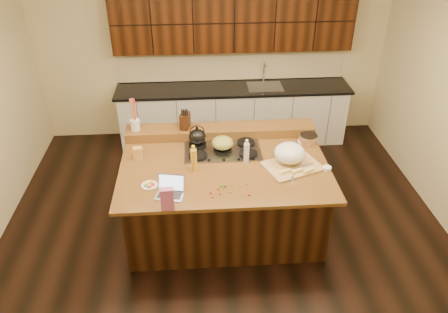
{
  "coord_description": "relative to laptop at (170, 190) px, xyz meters",
  "views": [
    {
      "loc": [
        -0.3,
        -4.2,
        3.69
      ],
      "look_at": [
        0.0,
        0.05,
        1.0
      ],
      "focal_mm": 35.0,
      "sensor_mm": 36.0,
      "label": 1
    }
  ],
  "objects": [
    {
      "name": "gumdrop_7",
      "position": [
        0.65,
        0.09,
        -0.04
      ],
      "size": [
        0.02,
        0.02,
        0.02
      ],
      "primitive_type": "ellipsoid",
      "color": "#198C26",
      "rests_on": "island"
    },
    {
      "name": "room",
      "position": [
        0.6,
        0.51,
        0.38
      ],
      "size": [
        5.52,
        5.02,
        2.72
      ],
      "color": "black",
      "rests_on": "ground"
    },
    {
      "name": "utensil_crock",
      "position": [
        -0.47,
        1.21,
        0.14
      ],
      "size": [
        0.13,
        0.13,
        0.14
      ],
      "primitive_type": "cylinder",
      "rotation": [
        0.0,
        0.0,
        -0.06
      ],
      "color": "white",
      "rests_on": "back_ledge"
    },
    {
      "name": "cooktop",
      "position": [
        0.6,
        0.81,
        -0.04
      ],
      "size": [
        0.92,
        0.52,
        0.05
      ],
      "color": "gray",
      "rests_on": "island"
    },
    {
      "name": "back_counter",
      "position": [
        0.9,
        2.74,
        0.01
      ],
      "size": [
        3.7,
        0.66,
        2.4
      ],
      "color": "silver",
      "rests_on": "ground"
    },
    {
      "name": "laptop",
      "position": [
        0.0,
        0.0,
        0.0
      ],
      "size": [
        0.33,
        0.28,
        0.2
      ],
      "rotation": [
        0.0,
        0.0,
        -0.21
      ],
      "color": "#B7B7BC",
      "rests_on": "island"
    },
    {
      "name": "oil_bottle",
      "position": [
        0.25,
        0.43,
        0.08
      ],
      "size": [
        0.09,
        0.09,
        0.27
      ],
      "primitive_type": "cylinder",
      "rotation": [
        0.0,
        0.0,
        -0.41
      ],
      "color": "gold",
      "rests_on": "island"
    },
    {
      "name": "gumdrop_0",
      "position": [
        0.59,
        0.07,
        -0.04
      ],
      "size": [
        0.02,
        0.02,
        0.02
      ],
      "primitive_type": "ellipsoid",
      "color": "red",
      "rests_on": "island"
    },
    {
      "name": "knife_block",
      "position": [
        0.15,
        1.21,
        0.17
      ],
      "size": [
        0.14,
        0.19,
        0.2
      ],
      "primitive_type": "cube",
      "rotation": [
        0.0,
        0.0,
        -0.27
      ],
      "color": "black",
      "rests_on": "back_ledge"
    },
    {
      "name": "ramekin_b",
      "position": [
        1.28,
        0.58,
        -0.03
      ],
      "size": [
        0.12,
        0.12,
        0.04
      ],
      "primitive_type": "cylinder",
      "rotation": [
        0.0,
        0.0,
        0.19
      ],
      "color": "white",
      "rests_on": "island"
    },
    {
      "name": "kitchen_timer",
      "position": [
        1.32,
        0.15,
        -0.02
      ],
      "size": [
        0.09,
        0.09,
        0.07
      ],
      "primitive_type": "cone",
      "rotation": [
        0.0,
        0.0,
        0.15
      ],
      "color": "silver",
      "rests_on": "island"
    },
    {
      "name": "candy_plate",
      "position": [
        -0.23,
        0.16,
        -0.05
      ],
      "size": [
        0.19,
        0.19,
        0.01
      ],
      "primitive_type": "cylinder",
      "rotation": [
        0.0,
        0.0,
        0.06
      ],
      "color": "white",
      "rests_on": "island"
    },
    {
      "name": "island",
      "position": [
        0.6,
        0.51,
        -0.51
      ],
      "size": [
        2.4,
        1.6,
        0.92
      ],
      "color": "black",
      "rests_on": "ground"
    },
    {
      "name": "wooden_tray",
      "position": [
        1.35,
        0.47,
        0.06
      ],
      "size": [
        0.73,
        0.63,
        0.25
      ],
      "rotation": [
        0.0,
        0.0,
        0.36
      ],
      "color": "tan",
      "rests_on": "island"
    },
    {
      "name": "green_bowl",
      "position": [
        0.6,
        0.81,
        0.06
      ],
      "size": [
        0.32,
        0.32,
        0.14
      ],
      "primitive_type": "ellipsoid",
      "rotation": [
        0.0,
        0.0,
        0.24
      ],
      "color": "olive",
      "rests_on": "cooktop"
    },
    {
      "name": "back_ledge",
      "position": [
        0.6,
        1.21,
        0.01
      ],
      "size": [
        2.4,
        0.3,
        0.12
      ],
      "primitive_type": "cube",
      "color": "black",
      "rests_on": "island"
    },
    {
      "name": "gumdrop_10",
      "position": [
        0.43,
        -0.11,
        -0.04
      ],
      "size": [
        0.02,
        0.02,
        0.02
      ],
      "primitive_type": "ellipsoid",
      "color": "red",
      "rests_on": "island"
    },
    {
      "name": "gumdrop_11",
      "position": [
        0.57,
        0.09,
        -0.04
      ],
      "size": [
        0.02,
        0.02,
        0.02
      ],
      "primitive_type": "ellipsoid",
      "color": "#198C26",
      "rests_on": "island"
    },
    {
      "name": "pink_bag",
      "position": [
        -0.02,
        -0.25,
        0.07
      ],
      "size": [
        0.13,
        0.07,
        0.24
      ],
      "primitive_type": "cube",
      "rotation": [
        0.0,
        0.0,
        0.03
      ],
      "color": "#C55C94",
      "rests_on": "island"
    },
    {
      "name": "gumdrop_5",
      "position": [
        0.62,
        -0.03,
        -0.04
      ],
      "size": [
        0.02,
        0.02,
        0.02
      ],
      "primitive_type": "ellipsoid",
      "color": "#198C26",
      "rests_on": "island"
    },
    {
      "name": "kettle",
      "position": [
        0.3,
        0.94,
        0.09
      ],
      "size": [
        0.23,
        0.23,
        0.19
      ],
      "primitive_type": "ellipsoid",
      "rotation": [
        0.0,
        0.0,
        -0.09
      ],
      "color": "black",
      "rests_on": "cooktop"
    },
    {
      "name": "vinegar_bottle",
      "position": [
        0.86,
        0.55,
        0.07
      ],
      "size": [
        0.08,
        0.08,
        0.25
      ],
      "primitive_type": "cylinder",
      "rotation": [
        0.0,
        0.0,
        0.28
      ],
      "color": "silver",
      "rests_on": "island"
    },
    {
      "name": "ramekin_c",
      "position": [
        1.59,
        0.92,
        -0.03
      ],
      "size": [
        0.1,
        0.1,
        0.04
      ],
      "primitive_type": "cylinder",
      "rotation": [
        0.0,
        0.0,
        0.04
      ],
      "color": "white",
      "rests_on": "island"
    },
    {
      "name": "gumdrop_6",
      "position": [
        0.5,
        0.03,
        -0.04
      ],
      "size": [
        0.02,
        0.02,
        0.02
      ],
      "primitive_type": "ellipsoid",
      "color": "red",
      "rests_on": "island"
    },
    {
      "name": "strainer_bowl",
      "position": [
        1.68,
        0.94,
        -0.01
      ],
      "size": [
        0.29,
        0.29,
        0.09
      ],
      "primitive_type": "cylinder",
      "rotation": [
        0.0,
        0.0,
        -0.23
      ],
      "color": "#996B3F",
      "rests_on": "island"
    },
    {
      "name": "gumdrop_1",
      "position": [
        0.82,
        0.1,
        -0.04
      ],
      "size": [
        0.02,
        0.02,
        0.02
      ],
      "primitive_type": "ellipsoid",
      "color": "#198C26",
      "rests_on": "island"
    },
    {
      "name": "gumdrop_3",
      "position": [
        0.56,
        0.04,
        -0.04
      ],
      "size": [
        0.02,
        0.02,
        0.02
      ],
      "primitive_type": "ellipsoid",
      "color": "#198C26",
      "rests_on": "island"
    },
    {
      "name": "ramekin_a",
      "position": [
        1.75,
        0.32,
        -0.03
      ],
      "size": [
        0.11,
        0.11,
        0.04
      ],
      "primitive_type": "cylinder",
      "rotation": [
        0.0,
        0.0,
        0.08
      ],
      "color": "white",
      "rests_on": "island"
    },
    {
      "name": "package_box",
      "position": [
        -0.4,
        0.72,
        0.02
      ],
      "size": [
        0.11,
        0.08,
        0.15
      ],
      "primitive_type": "cube",
      "rotation": [
        0.0,
        0.0,
        0.11
      ],
      "color": "gold",
      "rests_on": "island"
    },
    {
      "name": "gumdrop_4",
      "position": [
        0.82,
        -0.09,
        -0.04
      ],
      "size": [
        0.02,
        0.02,
        0.02
      ],
      "primitive_type": "ellipsoid",
      "color": "red",
      "rests_on": "island"
    },
    {
      "name": "gumdrop_9",
      "position": [
        0.53,
        0.09,
        -0.04
      ],
      "size": [
        0.02,
        0.02,
        0.02
      ],
      "primitive_type": "ellipsoid",
      "color": "#198C26",
      "rests_on": "island"
    },
    {
      "name": "gumdrop_2",
      "position": [
        0.42,
        -0.03,
        -0.04
      ],
      "size": [
        0.02,
        0.02,
        0.02
      ],
      "primitive_type": "ellipsoid",
      "color": "red",
      "rests_on": "island"
    },
    {
      "name": "gumdrop_8",
      "position": [
        0.51,
        -0.05,
        -0.04
      ],
      "size": [
        0.02,
        0.02,
        0.02
      ],
      "primitive_type": "ellipsoid",
      "color": "red",
      "rests_on": "island"
    }
  ]
}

